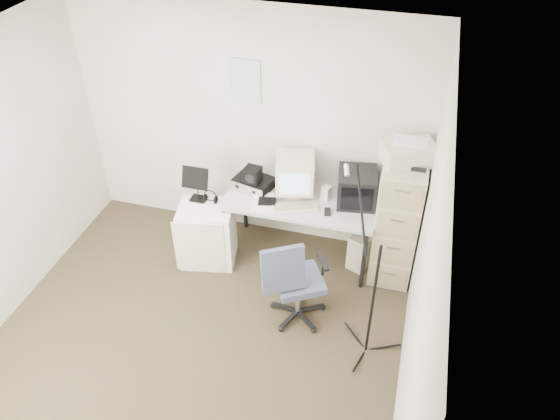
% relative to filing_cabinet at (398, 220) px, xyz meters
% --- Properties ---
extents(floor, '(3.60, 3.60, 0.01)m').
position_rel_filing_cabinet_xyz_m(floor, '(-1.58, -1.48, -0.66)').
color(floor, '#352A16').
rests_on(floor, ground).
extents(ceiling, '(3.60, 3.60, 0.01)m').
position_rel_filing_cabinet_xyz_m(ceiling, '(-1.58, -1.48, 1.85)').
color(ceiling, white).
rests_on(ceiling, ground).
extents(wall_back, '(3.60, 0.02, 2.50)m').
position_rel_filing_cabinet_xyz_m(wall_back, '(-1.58, 0.32, 0.60)').
color(wall_back, silver).
rests_on(wall_back, ground).
extents(wall_right, '(0.02, 3.60, 2.50)m').
position_rel_filing_cabinet_xyz_m(wall_right, '(0.22, -1.48, 0.60)').
color(wall_right, silver).
rests_on(wall_right, ground).
extents(wall_calendar, '(0.30, 0.02, 0.44)m').
position_rel_filing_cabinet_xyz_m(wall_calendar, '(-1.60, 0.31, 1.10)').
color(wall_calendar, white).
rests_on(wall_calendar, wall_back).
extents(filing_cabinet, '(0.40, 0.60, 1.30)m').
position_rel_filing_cabinet_xyz_m(filing_cabinet, '(0.00, 0.00, 0.00)').
color(filing_cabinet, '#BBB49A').
rests_on(filing_cabinet, floor).
extents(printer, '(0.54, 0.47, 0.18)m').
position_rel_filing_cabinet_xyz_m(printer, '(0.00, 0.02, 0.74)').
color(printer, beige).
rests_on(printer, filing_cabinet).
extents(desk, '(1.50, 0.70, 0.73)m').
position_rel_filing_cabinet_xyz_m(desk, '(-0.95, -0.03, -0.29)').
color(desk, silver).
rests_on(desk, floor).
extents(crt_monitor, '(0.44, 0.46, 0.41)m').
position_rel_filing_cabinet_xyz_m(crt_monitor, '(-1.04, 0.06, 0.28)').
color(crt_monitor, beige).
rests_on(crt_monitor, desk).
extents(crt_tv, '(0.42, 0.44, 0.33)m').
position_rel_filing_cabinet_xyz_m(crt_tv, '(-0.43, 0.08, 0.25)').
color(crt_tv, black).
rests_on(crt_tv, desk).
extents(desk_speaker, '(0.10, 0.10, 0.15)m').
position_rel_filing_cabinet_xyz_m(desk_speaker, '(-0.72, 0.04, 0.15)').
color(desk_speaker, beige).
rests_on(desk_speaker, desk).
extents(keyboard, '(0.47, 0.32, 0.02)m').
position_rel_filing_cabinet_xyz_m(keyboard, '(-0.98, -0.20, 0.09)').
color(keyboard, beige).
rests_on(keyboard, desk).
extents(mouse, '(0.08, 0.11, 0.03)m').
position_rel_filing_cabinet_xyz_m(mouse, '(-0.66, -0.18, 0.10)').
color(mouse, black).
rests_on(mouse, desk).
extents(radio_receiver, '(0.43, 0.36, 0.11)m').
position_rel_filing_cabinet_xyz_m(radio_receiver, '(-1.46, 0.04, 0.13)').
color(radio_receiver, black).
rests_on(radio_receiver, desk).
extents(radio_speaker, '(0.18, 0.17, 0.16)m').
position_rel_filing_cabinet_xyz_m(radio_speaker, '(-1.46, -0.01, 0.27)').
color(radio_speaker, black).
rests_on(radio_speaker, radio_receiver).
extents(papers, '(0.27, 0.33, 0.02)m').
position_rel_filing_cabinet_xyz_m(papers, '(-1.30, -0.18, 0.09)').
color(papers, white).
rests_on(papers, desk).
extents(pc_tower, '(0.35, 0.47, 0.40)m').
position_rel_filing_cabinet_xyz_m(pc_tower, '(-0.27, 0.05, -0.45)').
color(pc_tower, beige).
rests_on(pc_tower, floor).
extents(office_chair, '(0.74, 0.74, 0.93)m').
position_rel_filing_cabinet_xyz_m(office_chair, '(-0.77, -0.86, -0.18)').
color(office_chair, '#464F68').
rests_on(office_chair, floor).
extents(side_cart, '(0.61, 0.52, 0.66)m').
position_rel_filing_cabinet_xyz_m(side_cart, '(-1.85, -0.34, -0.32)').
color(side_cart, white).
rests_on(side_cart, floor).
extents(music_stand, '(0.27, 0.15, 0.39)m').
position_rel_filing_cabinet_xyz_m(music_stand, '(-1.96, -0.22, 0.21)').
color(music_stand, black).
rests_on(music_stand, side_cart).
extents(headphones, '(0.19, 0.19, 0.03)m').
position_rel_filing_cabinet_xyz_m(headphones, '(-1.83, -0.23, 0.06)').
color(headphones, black).
rests_on(headphones, side_cart).
extents(mic_stand, '(0.03, 0.03, 1.59)m').
position_rel_filing_cabinet_xyz_m(mic_stand, '(-0.09, -1.09, 0.15)').
color(mic_stand, black).
rests_on(mic_stand, floor).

